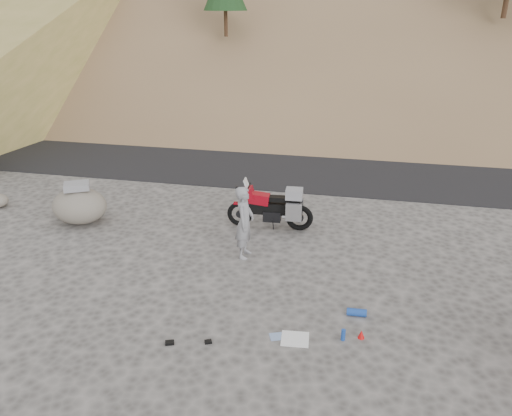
# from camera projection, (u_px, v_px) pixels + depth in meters

# --- Properties ---
(ground) EXTENTS (140.00, 140.00, 0.00)m
(ground) POSITION_uv_depth(u_px,v_px,m) (238.00, 277.00, 11.24)
(ground) COLOR #484542
(ground) RESTS_ON ground
(road) EXTENTS (120.00, 7.00, 0.05)m
(road) POSITION_uv_depth(u_px,v_px,m) (294.00, 161.00, 19.36)
(road) COLOR black
(road) RESTS_ON ground
(motorcycle) EXTENTS (2.36, 0.74, 1.40)m
(motorcycle) POSITION_uv_depth(u_px,v_px,m) (274.00, 208.00, 13.44)
(motorcycle) COLOR black
(motorcycle) RESTS_ON ground
(man) EXTENTS (0.45, 0.66, 1.79)m
(man) POSITION_uv_depth(u_px,v_px,m) (245.00, 256.00, 12.18)
(man) COLOR gray
(man) RESTS_ON ground
(boulder) EXTENTS (1.82, 1.66, 1.16)m
(boulder) POSITION_uv_depth(u_px,v_px,m) (79.00, 205.00, 13.83)
(boulder) COLOR #5D5950
(boulder) RESTS_ON ground
(gear_white_cloth) EXTENTS (0.54, 0.49, 0.02)m
(gear_white_cloth) POSITION_uv_depth(u_px,v_px,m) (295.00, 339.00, 9.18)
(gear_white_cloth) COLOR white
(gear_white_cloth) RESTS_ON ground
(gear_blue_mat) EXTENTS (0.39, 0.17, 0.15)m
(gear_blue_mat) POSITION_uv_depth(u_px,v_px,m) (357.00, 312.00, 9.85)
(gear_blue_mat) COLOR #19419B
(gear_blue_mat) RESTS_ON ground
(gear_bottle) EXTENTS (0.10, 0.10, 0.22)m
(gear_bottle) POSITION_uv_depth(u_px,v_px,m) (343.00, 335.00, 9.13)
(gear_bottle) COLOR #19419B
(gear_bottle) RESTS_ON ground
(gear_funnel) EXTENTS (0.15, 0.15, 0.17)m
(gear_funnel) POSITION_uv_depth(u_px,v_px,m) (361.00, 334.00, 9.19)
(gear_funnel) COLOR red
(gear_funnel) RESTS_ON ground
(gear_glove_a) EXTENTS (0.19, 0.16, 0.05)m
(gear_glove_a) POSITION_uv_depth(u_px,v_px,m) (170.00, 343.00, 9.06)
(gear_glove_a) COLOR black
(gear_glove_a) RESTS_ON ground
(gear_glove_b) EXTENTS (0.16, 0.14, 0.04)m
(gear_glove_b) POSITION_uv_depth(u_px,v_px,m) (208.00, 342.00, 9.09)
(gear_glove_b) COLOR black
(gear_glove_b) RESTS_ON ground
(gear_blue_cloth) EXTENTS (0.37, 0.32, 0.01)m
(gear_blue_cloth) POSITION_uv_depth(u_px,v_px,m) (278.00, 336.00, 9.26)
(gear_blue_cloth) COLOR #7C94C0
(gear_blue_cloth) RESTS_ON ground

